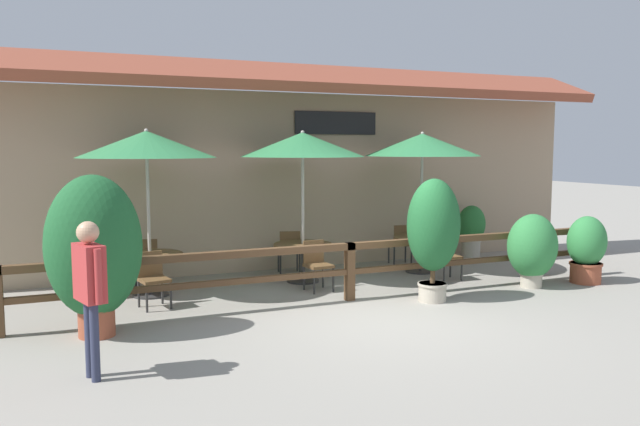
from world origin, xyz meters
The scene contains 21 objects.
ground_plane centered at (0.00, 0.00, 0.00)m, with size 60.00×60.00×0.00m, color gray.
building_facade centered at (0.00, 4.10, 2.16)m, with size 14.28×1.49×4.23m.
patio_railing centered at (0.00, 1.05, 0.70)m, with size 10.40×0.14×0.95m.
patio_umbrella_near centered at (-2.96, 2.65, 2.54)m, with size 2.28×2.28×2.80m.
dining_table_near centered at (-2.96, 2.65, 0.58)m, with size 1.09×1.09×0.72m.
chair_near_streetside centered at (-3.03, 1.85, 0.49)m, with size 0.49×0.49×0.87m.
chair_near_wallside centered at (-2.90, 3.45, 0.49)m, with size 0.51×0.51×0.87m.
patio_umbrella_middle centered at (-0.18, 2.68, 2.54)m, with size 2.28×2.28×2.80m.
dining_table_middle centered at (-0.18, 2.68, 0.58)m, with size 1.09×1.09×0.72m.
chair_middle_streetside centered at (-0.21, 1.93, 0.49)m, with size 0.46×0.46×0.87m.
chair_middle_wallside centered at (-0.17, 3.43, 0.49)m, with size 0.51×0.51×0.87m.
patio_umbrella_far centered at (2.33, 2.60, 2.54)m, with size 2.28×2.28×2.80m.
dining_table_far centered at (2.33, 2.60, 0.58)m, with size 1.09×1.09×0.72m.
chair_far_streetside centered at (2.39, 1.81, 0.49)m, with size 0.44×0.44×0.87m.
chair_far_wallside centered at (2.35, 3.40, 0.49)m, with size 0.50×0.50×0.87m.
potted_plant_tall_tropical centered at (3.42, 0.64, 0.72)m, with size 0.91×0.82×1.32m.
potted_plant_small_flowering centered at (1.22, 0.47, 1.18)m, with size 0.88×0.79×2.00m.
potted_plant_entrance_palm centered at (-3.94, 0.60, 1.17)m, with size 1.23×1.11×2.15m.
potted_plant_corner_fern centered at (4.60, 0.54, 0.65)m, with size 0.74×0.66×1.24m.
potted_plant_broad_leaf centered at (4.26, 3.55, 0.66)m, with size 0.64×0.58×1.19m.
pedestrian centered at (-4.07, -1.02, 1.11)m, with size 0.33×0.58×1.72m.
Camera 1 is at (-4.36, -7.98, 2.49)m, focal length 35.00 mm.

